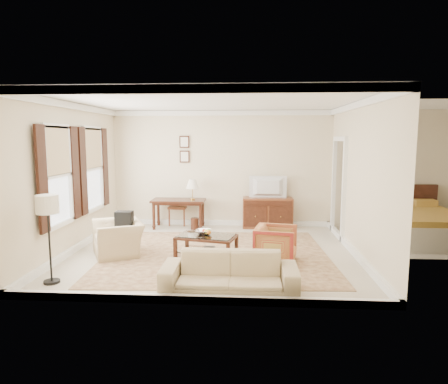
# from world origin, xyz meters

# --- Properties ---
(room_shell) EXTENTS (5.51, 5.01, 2.91)m
(room_shell) POSITION_xyz_m (0.00, 0.00, 2.47)
(room_shell) COLOR beige
(room_shell) RESTS_ON ground
(annex_bedroom) EXTENTS (3.00, 2.70, 2.90)m
(annex_bedroom) POSITION_xyz_m (4.49, 1.15, 0.34)
(annex_bedroom) COLOR beige
(annex_bedroom) RESTS_ON ground
(window_front) EXTENTS (0.12, 1.56, 1.80)m
(window_front) POSITION_xyz_m (-2.70, -0.70, 1.55)
(window_front) COLOR #CCB284
(window_front) RESTS_ON room_shell
(window_rear) EXTENTS (0.12, 1.56, 1.80)m
(window_rear) POSITION_xyz_m (-2.70, 0.90, 1.55)
(window_rear) COLOR #CCB284
(window_rear) RESTS_ON room_shell
(doorway) EXTENTS (0.10, 1.12, 2.25)m
(doorway) POSITION_xyz_m (2.71, 1.50, 1.08)
(doorway) COLOR white
(doorway) RESTS_ON room_shell
(rug) EXTENTS (4.40, 3.83, 0.01)m
(rug) POSITION_xyz_m (0.08, -0.19, 0.01)
(rug) COLOR brown
(rug) RESTS_ON room_shell
(writing_desk) EXTENTS (1.30, 0.65, 0.71)m
(writing_desk) POSITION_xyz_m (-1.04, 2.07, 0.60)
(writing_desk) COLOR #431F13
(writing_desk) RESTS_ON room_shell
(desk_chair) EXTENTS (0.47, 0.47, 1.05)m
(desk_chair) POSITION_xyz_m (-1.13, 2.42, 0.53)
(desk_chair) COLOR brown
(desk_chair) RESTS_ON room_shell
(desk_lamp) EXTENTS (0.32, 0.32, 0.50)m
(desk_lamp) POSITION_xyz_m (-0.69, 2.07, 0.96)
(desk_lamp) COLOR silver
(desk_lamp) RESTS_ON writing_desk
(framed_prints) EXTENTS (0.25, 0.04, 0.68)m
(framed_prints) POSITION_xyz_m (-0.94, 2.47, 1.94)
(framed_prints) COLOR #431F13
(framed_prints) RESTS_ON room_shell
(sideboard) EXTENTS (1.22, 0.47, 0.75)m
(sideboard) POSITION_xyz_m (1.16, 2.23, 0.38)
(sideboard) COLOR brown
(sideboard) RESTS_ON room_shell
(tv) EXTENTS (0.88, 0.51, 0.12)m
(tv) POSITION_xyz_m (1.16, 2.21, 1.19)
(tv) COLOR black
(tv) RESTS_ON sideboard
(coffee_table) EXTENTS (1.17, 0.85, 0.45)m
(coffee_table) POSITION_xyz_m (-0.08, -0.44, 0.34)
(coffee_table) COLOR #431F13
(coffee_table) RESTS_ON room_shell
(fruit_bowl) EXTENTS (0.42, 0.42, 0.10)m
(fruit_bowl) POSITION_xyz_m (-0.14, -0.35, 0.50)
(fruit_bowl) COLOR silver
(fruit_bowl) RESTS_ON coffee_table
(book_a) EXTENTS (0.28, 0.04, 0.38)m
(book_a) POSITION_xyz_m (-0.15, -0.35, 0.18)
(book_a) COLOR brown
(book_a) RESTS_ON coffee_table
(book_b) EXTENTS (0.21, 0.22, 0.38)m
(book_b) POSITION_xyz_m (0.05, -0.47, 0.17)
(book_b) COLOR brown
(book_b) RESTS_ON coffee_table
(striped_armchair) EXTENTS (0.78, 0.82, 0.73)m
(striped_armchair) POSITION_xyz_m (1.19, -0.55, 0.36)
(striped_armchair) COLOR maroon
(striped_armchair) RESTS_ON room_shell
(club_armchair) EXTENTS (1.02, 1.17, 0.86)m
(club_armchair) POSITION_xyz_m (-1.79, -0.27, 0.43)
(club_armchair) COLOR tan
(club_armchair) RESTS_ON room_shell
(backpack) EXTENTS (0.35, 0.39, 0.40)m
(backpack) POSITION_xyz_m (-1.70, -0.15, 0.67)
(backpack) COLOR black
(backpack) RESTS_ON club_armchair
(sofa) EXTENTS (1.95, 0.58, 0.76)m
(sofa) POSITION_xyz_m (0.43, -2.04, 0.38)
(sofa) COLOR tan
(sofa) RESTS_ON room_shell
(floor_lamp) EXTENTS (0.34, 0.34, 1.37)m
(floor_lamp) POSITION_xyz_m (-2.33, -1.83, 1.13)
(floor_lamp) COLOR black
(floor_lamp) RESTS_ON room_shell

